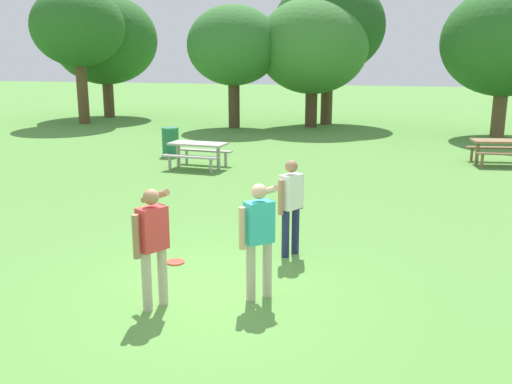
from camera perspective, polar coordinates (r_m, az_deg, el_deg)
The scene contains 14 objects.
ground_plane at distance 8.15m, azimuth -4.94°, elevation -10.23°, with size 120.00×120.00×0.00m, color #568E3D.
person_thrower at distance 7.49m, azimuth -10.50°, elevation -4.74°, with size 0.58×0.81×1.64m.
person_catcher at distance 9.34m, azimuth 3.58°, elevation -0.96°, with size 0.37×0.55×1.64m.
person_bystander at distance 7.64m, azimuth 0.27°, elevation -4.12°, with size 0.46×0.84×1.64m.
frisbee at distance 9.34m, azimuth -8.18°, elevation -7.06°, with size 0.30×0.30×0.03m, color #E04733.
picnic_table_near at distance 17.00m, azimuth -5.92°, elevation 4.32°, with size 1.79×1.53×0.77m.
picnic_table_far at distance 19.03m, azimuth 23.55°, elevation 4.25°, with size 1.90×1.67×0.77m.
trash_can_beside_table at distance 19.30m, azimuth -8.69°, elevation 5.10°, with size 0.59×0.59×0.96m.
tree_tall_left at distance 32.46m, azimuth -15.11°, elevation 14.70°, with size 5.62×5.62×6.56m.
tree_broad_center at distance 29.62m, azimuth -17.66°, elevation 15.64°, with size 4.49×4.49×6.60m.
tree_far_right at distance 26.56m, azimuth -2.30°, elevation 14.61°, with size 4.27×4.27×5.60m.
tree_slender_mid at distance 27.00m, azimuth 5.78°, elevation 14.52°, with size 5.17×5.17×5.96m.
tree_back_left at distance 28.28m, azimuth 7.41°, elevation 16.30°, with size 5.38×5.38×6.98m.
tree_back_right at distance 25.63m, azimuth 24.09°, elevation 13.76°, with size 5.18×5.18×6.08m.
Camera 1 is at (2.57, -7.00, 3.29)m, focal length 39.34 mm.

